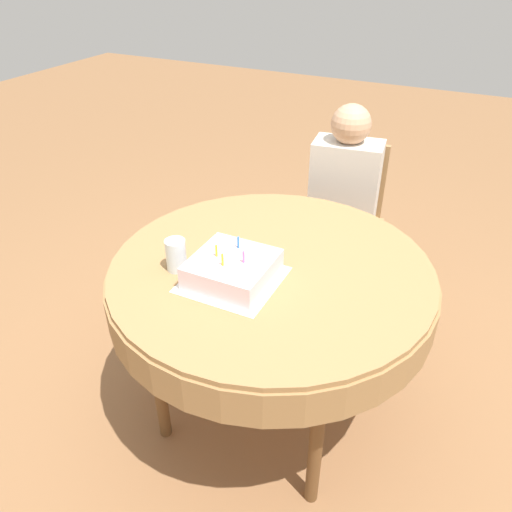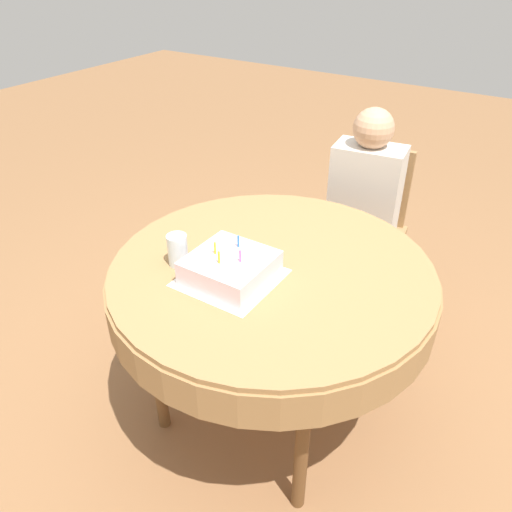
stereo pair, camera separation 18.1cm
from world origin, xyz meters
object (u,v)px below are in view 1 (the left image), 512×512
(birthday_cake, at_px, (232,269))
(person, at_px, (343,193))
(chair, at_px, (343,219))
(drinking_glass, at_px, (176,255))

(birthday_cake, bearing_deg, person, 85.38)
(chair, distance_m, person, 0.22)
(person, bearing_deg, birthday_cake, -102.17)
(drinking_glass, bearing_deg, chair, 76.09)
(person, height_order, drinking_glass, person)
(birthday_cake, bearing_deg, drinking_glass, -172.55)
(person, bearing_deg, drinking_glass, -113.25)
(birthday_cake, height_order, drinking_glass, birthday_cake)
(person, distance_m, drinking_glass, 1.12)
(birthday_cake, bearing_deg, chair, 86.39)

